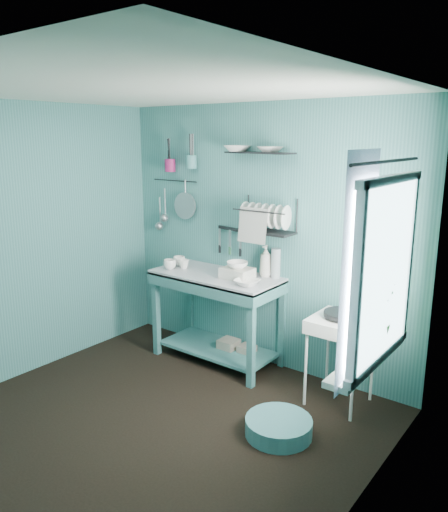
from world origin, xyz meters
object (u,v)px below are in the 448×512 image
Objects in this scene: mug_right at (179,261)px; hotplate_stand at (340,361)px; soap_bottle at (266,261)px; frying_pan at (342,314)px; storage_tin_small at (247,355)px; wash_tub at (237,273)px; dish_rack at (265,215)px; utensil_cup_teal at (191,162)px; mug_mid at (184,264)px; mug_left at (170,264)px; colander at (185,206)px; floor_basin at (279,427)px; water_bottle at (276,263)px; potted_plant at (370,314)px; storage_tin_large at (229,350)px; work_counter at (218,317)px; utensil_cup_magenta at (170,165)px.

hotplate_stand is at bearing -1.27° from mug_right.
soap_bottle is 0.97m from frying_pan.
wash_tub is at bearing -116.57° from storage_tin_small.
soap_bottle is (0.17, 0.22, 0.10)m from wash_tub.
utensil_cup_teal is (-0.93, 0.05, 0.45)m from dish_rack.
wash_tub is 0.51× the size of dish_rack.
frying_pan is (1.70, 0.02, -0.16)m from mug_mid.
mug_left is 0.16m from mug_right.
mug_right is at bearing -64.99° from colander.
mug_right reaches higher than frying_pan.
colander is 0.55× the size of floor_basin.
mug_left is at bearing -159.19° from water_bottle.
frying_pan is 0.61× the size of potted_plant.
utensil_cup_teal is (-0.00, 0.35, 1.00)m from mug_left.
hotplate_stand reaches higher than floor_basin.
mug_right reaches higher than hotplate_stand.
mug_left is at bearing -135.00° from mug_mid.
dish_rack reaches higher than storage_tin_large.
work_counter is at bearing 175.43° from wash_tub.
wash_tub is at bearing -138.37° from water_bottle.
utensil_cup_teal is at bearing -179.24° from soap_bottle.
storage_tin_small is at bearing -8.71° from colander.
dish_rack is at bearing 8.30° from mug_right.
dish_rack is at bearing -4.37° from colander.
hotplate_stand is 1.06m from storage_tin_small.
utensil_cup_teal is at bearing -178.17° from water_bottle.
floor_basin is (-0.61, -0.07, -1.01)m from potted_plant.
wash_tub is at bearing -25.02° from storage_tin_large.
work_counter is 0.47m from storage_tin_small.
utensil_cup_magenta is (-2.09, 0.23, 1.11)m from frying_pan.
utensil_cup_magenta is 0.46× the size of colander.
work_counter is 0.82m from water_bottle.
frying_pan is at bearing 125.73° from potted_plant.
frying_pan is 2.15m from utensil_cup_teal.
hotplate_stand is 1.43m from dish_rack.
work_counter is 1.36m from frying_pan.
colander reaches higher than water_bottle.
work_counter is at bearing -13.69° from utensil_cup_magenta.
mug_mid is at bearing 163.97° from potted_plant.
work_counter reaches higher than hotplate_stand.
work_counter is 0.36m from storage_tin_large.
storage_tin_small is at bearing 173.27° from frying_pan.
hotplate_stand is (1.80, 0.12, -0.57)m from mug_left.
dish_rack is at bearing 14.62° from work_counter.
mug_right is 0.61× the size of storage_tin_small.
utensil_cup_teal reaches higher than mug_left.
water_bottle is at bearing 32.47° from storage_tin_small.
work_counter is 6.34× the size of storage_tin_small.
mug_right is 2.38m from potted_plant.
dish_rack reaches higher than colander.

